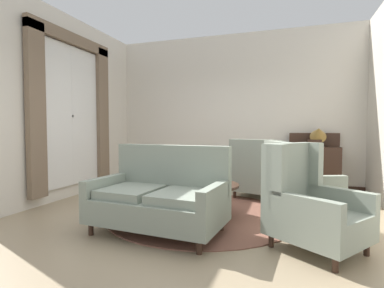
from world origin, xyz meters
TOP-DOWN VIEW (x-y plane):
  - ground at (0.00, 0.00)m, footprint 7.60×7.60m
  - wall_back at (0.00, 2.71)m, footprint 5.47×0.08m
  - wall_left at (-2.65, 0.81)m, footprint 0.08×3.80m
  - baseboard_back at (0.00, 2.66)m, footprint 5.31×0.03m
  - area_rug at (0.00, 0.30)m, footprint 2.71×2.71m
  - window_with_curtains at (-2.56, 0.68)m, footprint 0.12×2.04m
  - coffee_table at (0.10, 0.20)m, footprint 0.92×0.92m
  - porcelain_vase at (0.05, 0.14)m, footprint 0.18×0.18m
  - settee at (-0.27, -0.55)m, footprint 1.64×1.03m
  - armchair_far_left at (0.64, 1.60)m, footprint 0.98×1.02m
  - armchair_near_sideboard at (1.41, -0.54)m, footprint 1.13×1.10m
  - armchair_foreground_right at (1.30, 0.44)m, footprint 1.06×1.08m
  - side_table at (1.29, 1.13)m, footprint 0.51×0.51m
  - sideboard at (1.66, 2.42)m, footprint 0.93×0.35m
  - gramophone at (1.71, 2.33)m, footprint 0.34×0.40m

SIDE VIEW (x-z plane):
  - ground at x=0.00m, z-range 0.00..0.00m
  - area_rug at x=0.00m, z-range 0.00..0.01m
  - baseboard_back at x=0.00m, z-range 0.00..0.12m
  - coffee_table at x=0.10m, z-range 0.16..0.63m
  - settee at x=-0.27m, z-range -0.11..0.93m
  - side_table at x=1.29m, z-range 0.07..0.78m
  - armchair_far_left at x=0.64m, z-range -0.09..0.98m
  - armchair_near_sideboard at x=1.41m, z-range -0.09..0.99m
  - armchair_foreground_right at x=1.30m, z-range -0.08..0.99m
  - sideboard at x=1.66m, z-range -0.06..1.10m
  - porcelain_vase at x=0.05m, z-range 0.44..0.77m
  - gramophone at x=1.71m, z-range 0.89..1.37m
  - window_with_curtains at x=-2.56m, z-range 0.24..3.04m
  - wall_back at x=0.00m, z-range 0.00..3.30m
  - wall_left at x=-2.65m, z-range 0.00..3.30m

